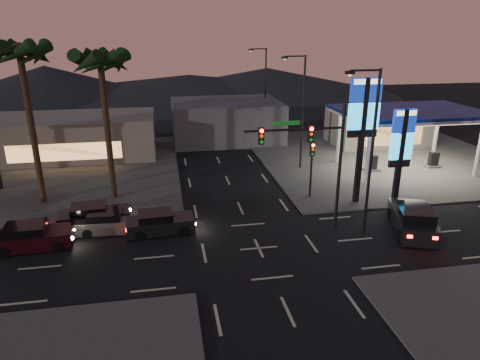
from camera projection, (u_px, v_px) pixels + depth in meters
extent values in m
plane|color=black|center=(259.00, 248.00, 24.88)|extent=(140.00, 140.00, 0.00)
cube|color=#47443F|center=(381.00, 157.00, 42.39)|extent=(24.00, 24.00, 0.12)
cube|color=#47443F|center=(38.00, 175.00, 37.02)|extent=(24.00, 24.00, 0.12)
cylinder|color=silver|center=(369.00, 155.00, 34.24)|extent=(0.36, 0.36, 5.00)
cylinder|color=silver|center=(479.00, 149.00, 35.92)|extent=(0.36, 0.36, 5.00)
cylinder|color=silver|center=(339.00, 137.00, 39.81)|extent=(0.36, 0.36, 5.00)
cylinder|color=silver|center=(436.00, 133.00, 41.48)|extent=(0.36, 0.36, 5.00)
cube|color=silver|center=(410.00, 113.00, 36.96)|extent=(12.00, 8.00, 0.50)
cube|color=white|center=(409.00, 116.00, 37.06)|extent=(11.60, 7.60, 0.06)
cube|color=navy|center=(410.00, 111.00, 36.91)|extent=(12.20, 8.20, 0.25)
cube|color=black|center=(372.00, 163.00, 37.93)|extent=(0.80, 0.50, 1.40)
cube|color=black|center=(433.00, 160.00, 38.94)|extent=(0.80, 0.50, 1.40)
cube|color=#726B5B|center=(378.00, 126.00, 46.71)|extent=(10.00, 6.00, 4.00)
cube|color=black|center=(361.00, 143.00, 29.91)|extent=(0.35, 0.35, 9.00)
cube|color=navy|center=(366.00, 90.00, 28.67)|extent=(2.20, 0.30, 1.60)
cube|color=white|center=(367.00, 81.00, 28.49)|extent=(1.98, 0.32, 0.35)
cube|color=#1AAEFA|center=(364.00, 116.00, 29.27)|extent=(2.20, 0.30, 1.80)
cube|color=black|center=(362.00, 133.00, 29.67)|extent=(2.09, 0.28, 0.50)
cube|color=black|center=(400.00, 159.00, 29.73)|extent=(0.35, 0.35, 7.00)
cube|color=navy|center=(404.00, 121.00, 28.83)|extent=(1.60, 0.30, 1.60)
cube|color=white|center=(406.00, 113.00, 28.65)|extent=(1.44, 0.32, 0.35)
cube|color=#1AAEFA|center=(401.00, 147.00, 29.43)|extent=(1.60, 0.30, 1.80)
cube|color=black|center=(399.00, 163.00, 29.83)|extent=(1.52, 0.28, 0.50)
cylinder|color=black|center=(340.00, 167.00, 26.33)|extent=(0.20, 0.20, 8.00)
cylinder|color=black|center=(295.00, 129.00, 24.99)|extent=(6.00, 0.14, 0.14)
cube|color=#0C3F14|center=(287.00, 123.00, 24.77)|extent=(1.60, 0.05, 0.25)
cube|color=black|center=(311.00, 134.00, 25.25)|extent=(0.32, 0.25, 1.00)
sphere|color=#FF0C07|center=(312.00, 129.00, 25.00)|extent=(0.22, 0.22, 0.22)
sphere|color=orange|center=(311.00, 134.00, 25.11)|extent=(0.20, 0.20, 0.20)
sphere|color=#0CB226|center=(311.00, 140.00, 25.23)|extent=(0.20, 0.20, 0.20)
cube|color=black|center=(261.00, 136.00, 24.75)|extent=(0.32, 0.25, 1.00)
sphere|color=#FF0C07|center=(262.00, 131.00, 24.50)|extent=(0.22, 0.22, 0.22)
sphere|color=orange|center=(262.00, 137.00, 24.61)|extent=(0.20, 0.20, 0.20)
sphere|color=#0CB226|center=(262.00, 142.00, 24.72)|extent=(0.20, 0.20, 0.20)
cylinder|color=black|center=(311.00, 173.00, 31.63)|extent=(0.16, 0.16, 4.00)
cube|color=black|center=(312.00, 149.00, 31.03)|extent=(0.32, 0.25, 1.00)
sphere|color=#FF0C07|center=(313.00, 145.00, 30.78)|extent=(0.22, 0.22, 0.22)
sphere|color=orange|center=(313.00, 150.00, 30.89)|extent=(0.20, 0.20, 0.20)
sphere|color=#0CB226|center=(313.00, 154.00, 31.00)|extent=(0.20, 0.20, 0.20)
cylinder|color=black|center=(372.00, 155.00, 25.32)|extent=(0.18, 0.18, 10.00)
cylinder|color=black|center=(365.00, 70.00, 23.53)|extent=(1.80, 0.12, 0.12)
cube|color=black|center=(350.00, 72.00, 23.41)|extent=(0.50, 0.25, 0.18)
sphere|color=#FFCC8C|center=(350.00, 75.00, 23.45)|extent=(0.20, 0.20, 0.20)
cylinder|color=black|center=(303.00, 114.00, 37.37)|extent=(0.18, 0.18, 10.00)
cylinder|color=black|center=(295.00, 56.00, 35.58)|extent=(1.80, 0.12, 0.12)
cube|color=black|center=(285.00, 58.00, 35.46)|extent=(0.50, 0.25, 0.18)
sphere|color=#FFCC8C|center=(285.00, 59.00, 35.50)|extent=(0.20, 0.20, 0.20)
cylinder|color=black|center=(265.00, 92.00, 50.35)|extent=(0.18, 0.18, 10.00)
cylinder|color=black|center=(259.00, 49.00, 48.56)|extent=(1.80, 0.12, 0.12)
cube|color=black|center=(251.00, 50.00, 48.45)|extent=(0.50, 0.25, 0.18)
sphere|color=#FFCC8C|center=(251.00, 51.00, 48.49)|extent=(0.20, 0.20, 0.20)
cylinder|color=black|center=(108.00, 132.00, 30.48)|extent=(0.44, 0.44, 10.20)
sphere|color=black|center=(100.00, 58.00, 28.77)|extent=(0.90, 0.90, 0.90)
cone|color=black|center=(120.00, 62.00, 29.09)|extent=(0.90, 2.74, 1.91)
cone|color=black|center=(116.00, 61.00, 29.88)|extent=(2.57, 2.57, 1.91)
cone|color=black|center=(103.00, 61.00, 30.08)|extent=(2.74, 0.90, 1.91)
cone|color=black|center=(88.00, 62.00, 29.57)|extent=(2.57, 2.57, 1.91)
cone|color=black|center=(80.00, 63.00, 28.65)|extent=(0.90, 2.74, 1.91)
cone|color=black|center=(84.00, 64.00, 27.87)|extent=(2.57, 2.57, 1.91)
cone|color=black|center=(98.00, 64.00, 27.67)|extent=(2.74, 0.90, 1.91)
cone|color=black|center=(113.00, 63.00, 28.18)|extent=(2.57, 2.57, 1.91)
cylinder|color=black|center=(32.00, 131.00, 29.54)|extent=(0.44, 0.44, 10.80)
sphere|color=black|center=(19.00, 49.00, 27.73)|extent=(0.90, 0.90, 0.90)
cone|color=black|center=(41.00, 54.00, 28.05)|extent=(0.90, 2.74, 1.91)
cone|color=black|center=(38.00, 53.00, 28.84)|extent=(2.57, 2.57, 1.91)
cone|color=black|center=(25.00, 53.00, 29.04)|extent=(2.74, 0.90, 1.91)
cone|color=black|center=(9.00, 53.00, 28.53)|extent=(2.57, 2.57, 1.91)
cone|color=black|center=(0.00, 55.00, 26.83)|extent=(2.57, 2.57, 1.91)
cone|color=black|center=(13.00, 55.00, 26.63)|extent=(2.74, 0.90, 1.91)
cone|color=black|center=(31.00, 55.00, 27.14)|extent=(2.57, 2.57, 1.91)
cube|color=#726B5B|center=(72.00, 136.00, 42.27)|extent=(16.00, 8.00, 4.00)
cube|color=#4C4C51|center=(226.00, 121.00, 48.60)|extent=(12.00, 9.00, 4.40)
cone|color=black|center=(46.00, 83.00, 75.33)|extent=(40.00, 40.00, 6.00)
cone|color=black|center=(267.00, 81.00, 82.21)|extent=(50.00, 50.00, 5.00)
cone|color=black|center=(189.00, 86.00, 79.86)|extent=(60.00, 60.00, 4.00)
cube|color=black|center=(161.00, 225.00, 26.68)|extent=(4.26, 2.05, 0.85)
cube|color=black|center=(155.00, 217.00, 26.43)|extent=(2.18, 1.75, 0.61)
cylinder|color=black|center=(180.00, 220.00, 27.80)|extent=(0.62, 0.27, 0.60)
cylinder|color=black|center=(183.00, 231.00, 26.34)|extent=(0.62, 0.27, 0.60)
cylinder|color=black|center=(139.00, 225.00, 27.17)|extent=(0.62, 0.27, 0.60)
cylinder|color=black|center=(140.00, 236.00, 25.71)|extent=(0.62, 0.27, 0.60)
sphere|color=#FFF2BF|center=(192.00, 217.00, 27.67)|extent=(0.21, 0.21, 0.21)
sphere|color=#FFF2BF|center=(195.00, 224.00, 26.64)|extent=(0.21, 0.21, 0.21)
cube|color=#FF140A|center=(126.00, 222.00, 26.66)|extent=(0.09, 0.24, 0.13)
cube|color=#FF140A|center=(126.00, 230.00, 25.63)|extent=(0.09, 0.24, 0.13)
cube|color=black|center=(33.00, 239.00, 24.78)|extent=(4.56, 2.16, 0.91)
cube|color=black|center=(25.00, 230.00, 24.51)|extent=(2.33, 1.86, 0.66)
cylinder|color=black|center=(61.00, 233.00, 25.97)|extent=(0.66, 0.28, 0.65)
cylinder|color=black|center=(57.00, 247.00, 24.40)|extent=(0.66, 0.28, 0.65)
cylinder|color=black|center=(11.00, 239.00, 25.32)|extent=(0.66, 0.28, 0.65)
cylinder|color=black|center=(3.00, 252.00, 23.75)|extent=(0.66, 0.28, 0.65)
sphere|color=#FFF2BF|center=(74.00, 229.00, 25.82)|extent=(0.22, 0.22, 0.22)
sphere|color=#FFF2BF|center=(72.00, 238.00, 24.71)|extent=(0.22, 0.22, 0.22)
cube|color=#575759|center=(111.00, 224.00, 26.81)|extent=(4.14, 1.93, 0.83)
cube|color=black|center=(105.00, 216.00, 26.59)|extent=(2.11, 1.68, 0.60)
cylinder|color=black|center=(133.00, 221.00, 27.76)|extent=(0.60, 0.25, 0.59)
cylinder|color=black|center=(130.00, 231.00, 26.30)|extent=(0.60, 0.25, 0.59)
cylinder|color=black|center=(93.00, 223.00, 27.46)|extent=(0.60, 0.25, 0.59)
cylinder|color=black|center=(87.00, 234.00, 26.00)|extent=(0.60, 0.25, 0.59)
sphere|color=#FFF2BF|center=(144.00, 218.00, 27.53)|extent=(0.20, 0.20, 0.20)
sphere|color=#FFF2BF|center=(143.00, 225.00, 26.50)|extent=(0.20, 0.20, 0.20)
cube|color=#FF140A|center=(79.00, 220.00, 27.05)|extent=(0.09, 0.23, 0.13)
cube|color=#FF140A|center=(75.00, 227.00, 26.02)|extent=(0.09, 0.23, 0.13)
cube|color=black|center=(95.00, 218.00, 27.56)|extent=(4.52, 2.18, 0.90)
cube|color=black|center=(89.00, 210.00, 27.29)|extent=(2.32, 1.86, 0.65)
cylinder|color=black|center=(118.00, 214.00, 28.75)|extent=(0.65, 0.29, 0.64)
cylinder|color=black|center=(118.00, 224.00, 27.20)|extent=(0.65, 0.29, 0.64)
cylinder|color=black|center=(74.00, 218.00, 28.08)|extent=(0.65, 0.29, 0.64)
cylinder|color=black|center=(71.00, 229.00, 26.53)|extent=(0.65, 0.29, 0.64)
sphere|color=#FFF2BF|center=(130.00, 210.00, 28.61)|extent=(0.22, 0.22, 0.22)
sphere|color=#FFF2BF|center=(130.00, 217.00, 27.52)|extent=(0.22, 0.22, 0.22)
cube|color=#FF140A|center=(60.00, 216.00, 27.53)|extent=(0.10, 0.25, 0.14)
cube|color=#FF140A|center=(57.00, 223.00, 26.44)|extent=(0.10, 0.25, 0.14)
cube|color=black|center=(412.00, 221.00, 26.86)|extent=(3.69, 5.52, 1.04)
cube|color=black|center=(415.00, 213.00, 26.30)|extent=(2.69, 3.05, 0.75)
cylinder|color=black|center=(391.00, 214.00, 28.60)|extent=(0.50, 0.79, 0.74)
cylinder|color=black|center=(422.00, 216.00, 28.32)|extent=(0.50, 0.79, 0.74)
cylinder|color=black|center=(400.00, 236.00, 25.58)|extent=(0.50, 0.79, 0.74)
cylinder|color=black|center=(435.00, 238.00, 25.30)|extent=(0.50, 0.79, 0.74)
cube|color=#FF140A|center=(410.00, 236.00, 24.53)|extent=(0.30, 0.18, 0.16)
cube|color=#FF140A|center=(435.00, 238.00, 24.33)|extent=(0.30, 0.18, 0.16)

